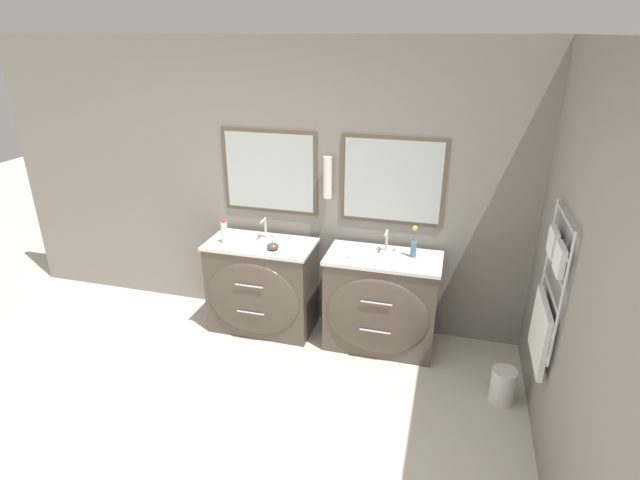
% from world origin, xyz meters
% --- Properties ---
extents(wall_back, '(5.87, 0.15, 2.60)m').
position_xyz_m(wall_back, '(0.01, 2.26, 1.30)').
color(wall_back, gray).
rests_on(wall_back, ground_plane).
extents(wall_right, '(0.13, 4.35, 2.60)m').
position_xyz_m(wall_right, '(2.16, 1.01, 1.29)').
color(wall_right, gray).
rests_on(wall_right, ground_plane).
extents(vanity_left, '(0.97, 0.56, 0.87)m').
position_xyz_m(vanity_left, '(-0.19, 1.90, 0.44)').
color(vanity_left, '#4C4238').
rests_on(vanity_left, ground_plane).
extents(vanity_right, '(0.97, 0.56, 0.87)m').
position_xyz_m(vanity_right, '(0.92, 1.90, 0.44)').
color(vanity_right, '#4C4238').
rests_on(vanity_right, ground_plane).
extents(faucet_left, '(0.17, 0.12, 0.19)m').
position_xyz_m(faucet_left, '(-0.19, 2.05, 0.96)').
color(faucet_left, silver).
rests_on(faucet_left, vanity_left).
extents(faucet_right, '(0.17, 0.12, 0.19)m').
position_xyz_m(faucet_right, '(0.92, 2.05, 0.96)').
color(faucet_right, silver).
rests_on(faucet_right, vanity_right).
extents(toiletry_bottle, '(0.06, 0.06, 0.22)m').
position_xyz_m(toiletry_bottle, '(-0.50, 1.85, 0.97)').
color(toiletry_bottle, silver).
rests_on(toiletry_bottle, vanity_left).
extents(amenity_bowl, '(0.10, 0.10, 0.06)m').
position_xyz_m(amenity_bowl, '(-0.03, 1.82, 0.90)').
color(amenity_bowl, '#4C4742').
rests_on(amenity_bowl, vanity_left).
extents(flower_vase, '(0.05, 0.05, 0.28)m').
position_xyz_m(flower_vase, '(1.16, 1.99, 0.97)').
color(flower_vase, teal).
rests_on(flower_vase, vanity_right).
extents(soap_dish, '(0.08, 0.06, 0.04)m').
position_xyz_m(soap_dish, '(0.64, 1.79, 0.88)').
color(soap_dish, white).
rests_on(soap_dish, vanity_right).
extents(waste_bin, '(0.19, 0.19, 0.28)m').
position_xyz_m(waste_bin, '(1.94, 1.43, 0.15)').
color(waste_bin, silver).
rests_on(waste_bin, ground_plane).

